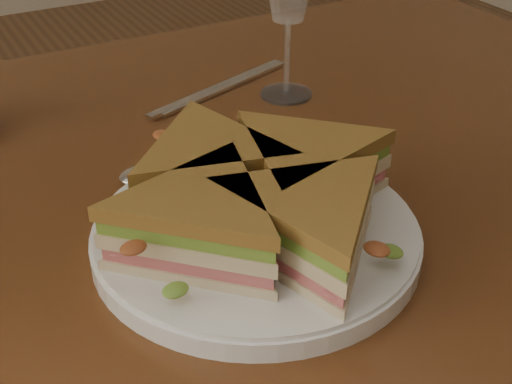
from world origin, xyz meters
The scene contains 6 objects.
table centered at (0.00, 0.00, 0.65)m, with size 1.20×0.80×0.75m.
plate centered at (0.01, -0.10, 0.76)m, with size 0.26×0.26×0.02m, color white.
sandwich_wedges centered at (0.01, -0.10, 0.80)m, with size 0.29×0.29×0.06m.
crisps_mound centered at (0.01, -0.10, 0.79)m, with size 0.09×0.09×0.05m, color #D4581B, non-canonical shape.
spoon centered at (-0.01, 0.04, 0.75)m, with size 0.18×0.08×0.01m.
knife centered at (0.11, 0.18, 0.75)m, with size 0.21×0.08×0.00m.
Camera 1 is at (-0.21, -0.51, 1.09)m, focal length 50.00 mm.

